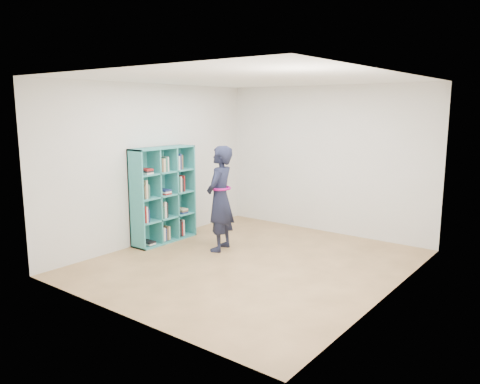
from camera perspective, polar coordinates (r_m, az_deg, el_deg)
The scene contains 9 objects.
floor at distance 6.85m, azimuth 1.34°, elevation -8.61°, with size 4.50×4.50×0.00m, color brown.
ceiling at distance 6.50m, azimuth 1.44°, elevation 13.65°, with size 4.50×4.50×0.00m, color white.
wall_left at distance 7.89m, azimuth -10.45°, elevation 3.42°, with size 0.02×4.50×2.60m, color silver.
wall_right at distance 5.62m, azimuth 18.08°, elevation 0.37°, with size 0.02×4.50×2.60m, color silver.
wall_back at distance 8.46m, azimuth 10.44°, elevation 3.87°, with size 4.00×0.02×2.60m, color silver.
wall_front at distance 4.94m, azimuth -14.21°, elevation -0.74°, with size 4.00×0.02×2.60m, color silver.
bookshelf at distance 7.87m, azimuth -9.45°, elevation -0.45°, with size 0.35×1.19×1.58m.
person at distance 7.26m, azimuth -2.44°, elevation -0.80°, with size 0.54×0.68×1.64m.
smartphone at distance 7.38m, azimuth -3.18°, elevation 0.23°, with size 0.05×0.09×0.14m.
Camera 1 is at (3.82, -5.24, 2.21)m, focal length 35.00 mm.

